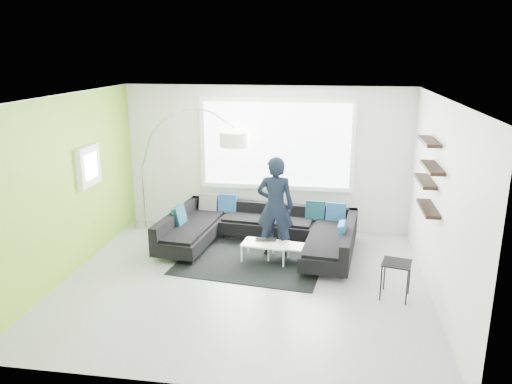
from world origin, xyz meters
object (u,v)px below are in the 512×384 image
(sectional_sofa, at_px, (259,234))
(arc_lamp, at_px, (142,168))
(laptop, at_px, (266,241))
(coffee_table, at_px, (276,251))
(side_table, at_px, (395,280))
(person, at_px, (275,207))

(sectional_sofa, bearing_deg, arc_lamp, 166.08)
(sectional_sofa, bearing_deg, laptop, -60.11)
(sectional_sofa, relative_size, arc_lamp, 1.43)
(coffee_table, bearing_deg, laptop, 177.60)
(arc_lamp, height_order, side_table, arc_lamp)
(sectional_sofa, height_order, arc_lamp, arc_lamp)
(sectional_sofa, distance_m, side_table, 2.62)
(sectional_sofa, xyz_separation_m, coffee_table, (0.35, -0.40, -0.15))
(arc_lamp, xyz_separation_m, side_table, (4.64, -2.34, -0.94))
(laptop, bearing_deg, arc_lamp, 148.35)
(sectional_sofa, xyz_separation_m, person, (0.30, -0.15, 0.56))
(sectional_sofa, distance_m, laptop, 0.41)
(side_table, relative_size, person, 0.31)
(side_table, distance_m, laptop, 2.28)
(laptop, bearing_deg, sectional_sofa, 107.96)
(arc_lamp, bearing_deg, person, -6.16)
(arc_lamp, relative_size, laptop, 6.34)
(coffee_table, relative_size, person, 0.56)
(arc_lamp, distance_m, laptop, 3.04)
(side_table, bearing_deg, laptop, 151.84)
(coffee_table, bearing_deg, person, 109.51)
(sectional_sofa, height_order, side_table, sectional_sofa)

